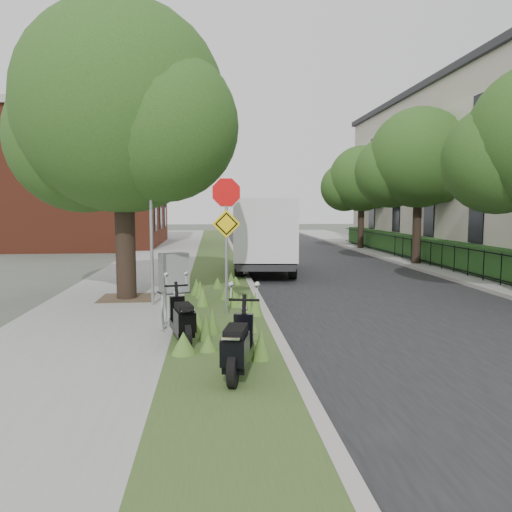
% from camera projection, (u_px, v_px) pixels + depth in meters
% --- Properties ---
extents(ground, '(120.00, 120.00, 0.00)m').
position_uv_depth(ground, '(292.00, 324.00, 10.89)').
color(ground, '#4C5147').
rests_on(ground, ground).
extents(sidewalk_near, '(3.50, 60.00, 0.12)m').
position_uv_depth(sidewalk_near, '(150.00, 267.00, 20.42)').
color(sidewalk_near, gray).
rests_on(sidewalk_near, ground).
extents(verge, '(2.00, 60.00, 0.12)m').
position_uv_depth(verge, '(217.00, 267.00, 20.66)').
color(verge, '#374D21').
rests_on(verge, ground).
extents(kerb_near, '(0.20, 60.00, 0.13)m').
position_uv_depth(kerb_near, '(241.00, 266.00, 20.75)').
color(kerb_near, '#9E9991').
rests_on(kerb_near, ground).
extents(road, '(7.00, 60.00, 0.01)m').
position_uv_depth(road, '(324.00, 267.00, 21.07)').
color(road, black).
rests_on(road, ground).
extents(kerb_far, '(0.20, 60.00, 0.13)m').
position_uv_depth(kerb_far, '(404.00, 264.00, 21.37)').
color(kerb_far, '#9E9991').
rests_on(kerb_far, ground).
extents(footpath_far, '(3.20, 60.00, 0.12)m').
position_uv_depth(footpath_far, '(442.00, 264.00, 21.52)').
color(footpath_far, gray).
rests_on(footpath_far, ground).
extents(street_tree_main, '(6.21, 5.54, 7.66)m').
position_uv_depth(street_tree_main, '(119.00, 119.00, 12.89)').
color(street_tree_main, black).
rests_on(street_tree_main, ground).
extents(bare_post, '(0.08, 0.08, 4.00)m').
position_uv_depth(bare_post, '(151.00, 224.00, 12.18)').
color(bare_post, '#A5A8AD').
rests_on(bare_post, ground).
extents(bike_hoop, '(0.06, 0.78, 0.77)m').
position_uv_depth(bike_hoop, '(164.00, 309.00, 10.01)').
color(bike_hoop, '#A5A8AD').
rests_on(bike_hoop, ground).
extents(sign_assembly, '(0.94, 0.08, 3.22)m').
position_uv_depth(sign_assembly, '(226.00, 217.00, 11.11)').
color(sign_assembly, '#A5A8AD').
rests_on(sign_assembly, ground).
extents(fence_far, '(0.04, 24.00, 1.00)m').
position_uv_depth(fence_far, '(421.00, 250.00, 21.37)').
color(fence_far, black).
rests_on(fence_far, ground).
extents(hedge_far, '(1.00, 24.00, 1.10)m').
position_uv_depth(hedge_far, '(436.00, 250.00, 21.44)').
color(hedge_far, '#194017').
rests_on(hedge_far, footpath_far).
extents(brick_building, '(9.40, 10.40, 8.30)m').
position_uv_depth(brick_building, '(88.00, 180.00, 31.43)').
color(brick_building, maroon).
rests_on(brick_building, ground).
extents(far_tree_b, '(4.83, 4.31, 6.56)m').
position_uv_depth(far_tree_b, '(417.00, 163.00, 21.03)').
color(far_tree_b, black).
rests_on(far_tree_b, ground).
extents(far_tree_c, '(4.37, 3.89, 5.93)m').
position_uv_depth(far_tree_c, '(361.00, 182.00, 29.00)').
color(far_tree_c, black).
rests_on(far_tree_c, ground).
extents(scooter_near, '(0.55, 1.50, 0.73)m').
position_uv_depth(scooter_near, '(183.00, 323.00, 8.94)').
color(scooter_near, black).
rests_on(scooter_near, ground).
extents(scooter_far, '(0.55, 1.61, 0.77)m').
position_uv_depth(scooter_far, '(237.00, 352.00, 7.10)').
color(scooter_far, black).
rests_on(scooter_far, ground).
extents(box_truck, '(2.59, 5.51, 2.41)m').
position_uv_depth(box_truck, '(265.00, 232.00, 18.85)').
color(box_truck, '#262628').
rests_on(box_truck, ground).
extents(utility_cabinet, '(1.00, 0.86, 1.13)m').
position_uv_depth(utility_cabinet, '(174.00, 274.00, 14.05)').
color(utility_cabinet, '#262628').
rests_on(utility_cabinet, ground).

